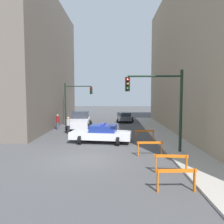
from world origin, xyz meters
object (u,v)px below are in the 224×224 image
object	(u,v)px
white_truck	(80,121)
pedestrian_corner	(58,122)
barrier_mid	(171,160)
traffic_light_near	(163,98)
traffic_light_far	(74,98)
barrier_back	(150,146)
parked_car_near	(125,117)
barrier_corner	(145,134)
police_car	(101,133)
barrier_front	(176,176)
pedestrian_crossing	(68,125)

from	to	relation	value
white_truck	pedestrian_corner	distance (m)	2.38
white_truck	barrier_mid	world-z (taller)	white_truck
traffic_light_near	white_truck	bearing A→B (deg)	124.32
traffic_light_far	barrier_back	world-z (taller)	traffic_light_far
traffic_light_near	white_truck	world-z (taller)	traffic_light_near
white_truck	pedestrian_corner	world-z (taller)	white_truck
traffic_light_near	traffic_light_far	world-z (taller)	traffic_light_near
parked_car_near	barrier_corner	world-z (taller)	parked_car_near
police_car	barrier_front	xyz separation A→B (m)	(3.42, -8.70, -0.11)
barrier_front	traffic_light_near	bearing A→B (deg)	83.33
barrier_front	pedestrian_crossing	bearing A→B (deg)	118.74
traffic_light_far	pedestrian_corner	size ratio (longest dim) A/B	3.13
traffic_light_near	white_truck	size ratio (longest dim) A/B	0.94
parked_car_near	traffic_light_near	bearing A→B (deg)	-80.77
barrier_back	pedestrian_crossing	bearing A→B (deg)	131.39
traffic_light_near	barrier_mid	size ratio (longest dim) A/B	3.25
traffic_light_far	pedestrian_crossing	distance (m)	6.71
barrier_back	barrier_corner	world-z (taller)	same
barrier_front	barrier_corner	bearing A→B (deg)	89.70
white_truck	parked_car_near	size ratio (longest dim) A/B	1.25
traffic_light_near	pedestrian_crossing	size ratio (longest dim) A/B	3.13
pedestrian_corner	barrier_back	distance (m)	13.01
pedestrian_crossing	parked_car_near	bearing A→B (deg)	-15.59
parked_car_near	pedestrian_corner	bearing A→B (deg)	-132.91
police_car	pedestrian_crossing	distance (m)	5.06
police_car	parked_car_near	bearing A→B (deg)	-2.88
traffic_light_far	barrier_back	distance (m)	15.69
pedestrian_crossing	barrier_mid	distance (m)	12.64
pedestrian_corner	barrier_front	xyz separation A→B (m)	(8.50, -14.98, -0.24)
traffic_light_far	barrier_mid	bearing A→B (deg)	-65.13
parked_car_near	barrier_mid	size ratio (longest dim) A/B	2.76
white_truck	barrier_back	bearing A→B (deg)	-64.94
barrier_corner	parked_car_near	bearing A→B (deg)	94.12
parked_car_near	pedestrian_crossing	size ratio (longest dim) A/B	2.66
white_truck	police_car	bearing A→B (deg)	-72.23
barrier_corner	pedestrian_crossing	bearing A→B (deg)	155.43
traffic_light_far	barrier_front	xyz separation A→B (m)	(7.37, -18.63, -2.78)
parked_car_near	pedestrian_corner	size ratio (longest dim) A/B	2.66
traffic_light_far	barrier_front	size ratio (longest dim) A/B	3.25
barrier_mid	traffic_light_far	bearing A→B (deg)	114.87
traffic_light_near	barrier_front	bearing A→B (deg)	-96.67
pedestrian_corner	barrier_front	distance (m)	17.22
barrier_mid	barrier_corner	world-z (taller)	same
barrier_mid	barrier_corner	xyz separation A→B (m)	(-0.28, 7.28, 0.00)
barrier_front	barrier_back	bearing A→B (deg)	92.49
parked_car_near	pedestrian_corner	distance (m)	10.45
pedestrian_crossing	barrier_back	size ratio (longest dim) A/B	1.04
traffic_light_far	barrier_front	world-z (taller)	traffic_light_far
traffic_light_near	barrier_mid	distance (m)	4.65
white_truck	barrier_mid	size ratio (longest dim) A/B	3.46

